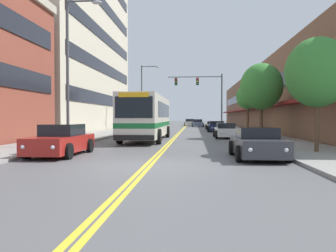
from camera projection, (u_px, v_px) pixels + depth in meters
name	position (u px, v px, depth m)	size (l,w,h in m)	color
ground_plane	(183.00, 129.00, 48.72)	(240.00, 240.00, 0.00)	#565659
sidewalk_left	(133.00, 129.00, 49.31)	(3.99, 106.00, 0.13)	gray
sidewalk_right	(234.00, 129.00, 48.12)	(3.99, 106.00, 0.13)	gray
centre_line	(183.00, 129.00, 48.72)	(0.34, 106.00, 0.01)	yellow
office_tower_left	(60.00, 8.00, 42.37)	(12.08, 28.71, 31.98)	beige
storefront_row_right	(277.00, 101.00, 47.52)	(9.10, 68.00, 8.35)	brown
city_bus	(148.00, 116.00, 25.26)	(2.87, 11.70, 3.28)	silver
car_red_parked_left_near	(61.00, 141.00, 15.02)	(2.00, 4.60, 1.43)	maroon
car_black_parked_left_mid	(138.00, 128.00, 35.66)	(2.12, 4.80, 1.36)	black
car_dark_grey_parked_right_foreground	(257.00, 144.00, 13.90)	(2.09, 4.18, 1.31)	#38383D
car_navy_parked_right_mid	(217.00, 127.00, 39.87)	(2.20, 4.69, 1.29)	#19234C
car_white_parked_right_far	(226.00, 131.00, 27.87)	(1.96, 4.78, 1.26)	white
car_champagne_parked_right_end	(212.00, 125.00, 48.41)	(1.97, 4.15, 1.17)	beige
car_silver_moving_lead	(190.00, 123.00, 68.79)	(2.17, 4.74, 1.43)	#B7B7BC
car_slate_blue_moving_second	(198.00, 123.00, 60.74)	(2.18, 4.30, 1.40)	#475675
traffic_signal_mast	(204.00, 90.00, 42.08)	(7.00, 0.38, 7.32)	#47474C
street_lamp_left_near	(72.00, 61.00, 17.97)	(2.03, 0.28, 8.24)	#47474C
street_lamp_left_far	(144.00, 92.00, 43.46)	(2.53, 0.28, 8.65)	#47474C
street_tree_right_near	(318.00, 72.00, 15.28)	(2.97, 2.97, 5.35)	brown
street_tree_right_mid	(261.00, 87.00, 26.99)	(3.47, 3.47, 6.08)	brown
street_tree_right_far	(248.00, 97.00, 38.18)	(2.70, 2.70, 5.53)	brown
fire_hydrant	(250.00, 133.00, 25.02)	(0.31, 0.23, 0.86)	#B7B7BC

